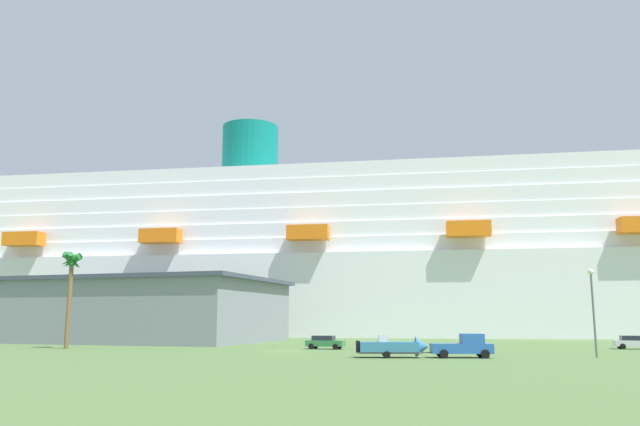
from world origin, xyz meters
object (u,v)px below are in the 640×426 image
object	(u,v)px
street_lamp	(593,299)
pickup_truck	(464,346)
parked_car_green_wagon	(325,342)
parked_car_white_van	(62,337)
palm_tree	(71,270)
small_boat_on_trailer	(397,347)
cruise_ship	(402,267)
parked_car_silver_sedan	(633,342)

from	to	relation	value
street_lamp	pickup_truck	bearing A→B (deg)	-164.78
pickup_truck	parked_car_green_wagon	distance (m)	21.00
street_lamp	parked_car_white_van	world-z (taller)	street_lamp
palm_tree	small_boat_on_trailer	bearing A→B (deg)	-11.42
pickup_truck	street_lamp	xyz separation A→B (m)	(12.03, 3.27, 4.32)
small_boat_on_trailer	street_lamp	size ratio (longest dim) A/B	0.90
street_lamp	parked_car_green_wagon	bearing A→B (deg)	160.64
small_boat_on_trailer	street_lamp	xyz separation A→B (m)	(18.15, 4.51, 4.40)
palm_tree	parked_car_white_van	xyz separation A→B (m)	(-13.13, 17.45, -8.65)
cruise_ship	parked_car_silver_sedan	size ratio (longest dim) A/B	58.78
pickup_truck	parked_car_green_wagon	size ratio (longest dim) A/B	1.28
palm_tree	street_lamp	xyz separation A→B (m)	(59.00, -3.74, -4.12)
cruise_ship	small_boat_on_trailer	size ratio (longest dim) A/B	34.48
cruise_ship	parked_car_green_wagon	world-z (taller)	cruise_ship
cruise_ship	pickup_truck	world-z (taller)	cruise_ship
parked_car_white_van	parked_car_green_wagon	xyz separation A→B (m)	(43.80, -11.24, -0.00)
cruise_ship	pickup_truck	bearing A→B (deg)	-79.94
pickup_truck	palm_tree	xyz separation A→B (m)	(-46.97, 7.01, 8.44)
pickup_truck	palm_tree	size ratio (longest dim) A/B	0.50
parked_car_green_wagon	palm_tree	bearing A→B (deg)	-168.55
palm_tree	street_lamp	size ratio (longest dim) A/B	1.41
pickup_truck	cruise_ship	bearing A→B (deg)	100.06
pickup_truck	parked_car_silver_sedan	size ratio (longest dim) A/B	1.34
pickup_truck	parked_car_white_van	distance (m)	64.89
street_lamp	parked_car_white_van	size ratio (longest dim) A/B	1.71
cruise_ship	palm_tree	xyz separation A→B (m)	(-33.92, -66.57, -5.03)
parked_car_silver_sedan	parked_car_green_wagon	bearing A→B (deg)	-166.89
street_lamp	parked_car_green_wagon	world-z (taller)	street_lamp
cruise_ship	parked_car_white_van	distance (m)	69.38
parked_car_white_van	small_boat_on_trailer	bearing A→B (deg)	-25.46
palm_tree	street_lamp	distance (m)	59.26
pickup_truck	palm_tree	world-z (taller)	palm_tree
cruise_ship	parked_car_green_wagon	xyz separation A→B (m)	(-3.26, -60.36, -13.68)
small_boat_on_trailer	parked_car_silver_sedan	distance (m)	34.28
parked_car_white_van	parked_car_silver_sedan	size ratio (longest dim) A/B	1.10
pickup_truck	parked_car_white_van	world-z (taller)	pickup_truck
small_boat_on_trailer	parked_car_white_van	size ratio (longest dim) A/B	1.55
small_boat_on_trailer	street_lamp	world-z (taller)	street_lamp
cruise_ship	parked_car_white_van	bearing A→B (deg)	-133.77
parked_car_white_van	parked_car_green_wagon	distance (m)	45.21
small_boat_on_trailer	parked_car_green_wagon	world-z (taller)	small_boat_on_trailer
palm_tree	parked_car_green_wagon	xyz separation A→B (m)	(30.66, 6.21, -8.65)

